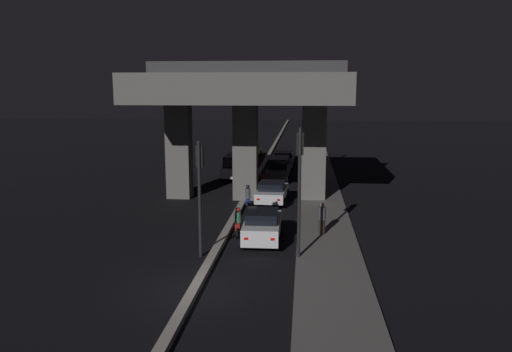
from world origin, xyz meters
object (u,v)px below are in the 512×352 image
(street_lamp, at_px, (303,124))
(car_silver_fourth, at_px, (284,159))
(motorcycle_red_filtering_near, at_px, (238,223))
(motorcycle_white_filtering_far, at_px, (263,181))
(pedestrian_on_sidewalk, at_px, (322,219))
(traffic_light_right_of_median, at_px, (300,171))
(motorcycle_blue_filtering_mid, at_px, (248,199))
(car_taxi_yellow_second_oncoming, at_px, (250,150))
(car_white_second, at_px, (272,192))
(car_white_lead, at_px, (262,226))
(car_grey_third, at_px, (279,168))
(car_white_lead_oncoming, at_px, (236,166))
(traffic_light_left_of_median, at_px, (200,178))

(street_lamp, distance_m, car_silver_fourth, 5.96)
(motorcycle_red_filtering_near, xyz_separation_m, motorcycle_white_filtering_far, (0.32, 11.70, -0.02))
(car_silver_fourth, relative_size, pedestrian_on_sidewalk, 2.99)
(traffic_light_right_of_median, height_order, motorcycle_blue_filtering_mid, traffic_light_right_of_median)
(motorcycle_white_filtering_far, bearing_deg, traffic_light_right_of_median, -172.75)
(traffic_light_right_of_median, height_order, car_taxi_yellow_second_oncoming, traffic_light_right_of_median)
(pedestrian_on_sidewalk, bearing_deg, car_white_second, 112.16)
(traffic_light_right_of_median, relative_size, street_lamp, 0.77)
(car_white_lead, distance_m, car_taxi_yellow_second_oncoming, 30.33)
(car_white_second, xyz_separation_m, car_grey_third, (0.00, 8.18, 0.24))
(street_lamp, xyz_separation_m, pedestrian_on_sidewalk, (1.12, -17.64, -3.48))
(car_white_second, relative_size, car_taxi_yellow_second_oncoming, 0.94)
(traffic_light_right_of_median, height_order, street_lamp, street_lamp)
(car_white_lead, height_order, motorcycle_red_filtering_near, car_white_lead)
(car_grey_third, height_order, pedestrian_on_sidewalk, car_grey_third)
(car_taxi_yellow_second_oncoming, bearing_deg, motorcycle_white_filtering_far, 12.01)
(car_white_second, bearing_deg, motorcycle_blue_filtering_mid, 144.99)
(car_white_lead, height_order, car_white_lead_oncoming, car_white_lead_oncoming)
(motorcycle_blue_filtering_mid, distance_m, pedestrian_on_sidewalk, 7.00)
(car_white_lead, distance_m, motorcycle_red_filtering_near, 1.73)
(car_grey_third, bearing_deg, car_white_lead, -177.68)
(car_white_second, relative_size, motorcycle_blue_filtering_mid, 2.16)
(motorcycle_red_filtering_near, distance_m, pedestrian_on_sidewalk, 4.21)
(traffic_light_left_of_median, height_order, motorcycle_white_filtering_far, traffic_light_left_of_median)
(car_grey_third, height_order, car_taxi_yellow_second_oncoming, car_grey_third)
(motorcycle_white_filtering_far, bearing_deg, traffic_light_left_of_median, 171.10)
(traffic_light_right_of_median, bearing_deg, motorcycle_blue_filtering_mid, 109.87)
(motorcycle_blue_filtering_mid, bearing_deg, pedestrian_on_sidewalk, -146.04)
(motorcycle_blue_filtering_mid, bearing_deg, car_white_second, -41.69)
(traffic_light_right_of_median, height_order, car_white_second, traffic_light_right_of_median)
(car_white_second, bearing_deg, car_silver_fourth, 1.90)
(motorcycle_white_filtering_far, bearing_deg, car_white_second, -171.30)
(car_white_lead, height_order, pedestrian_on_sidewalk, pedestrian_on_sidewalk)
(traffic_light_right_of_median, bearing_deg, car_white_lead_oncoming, 105.54)
(car_silver_fourth, bearing_deg, street_lamp, -157.62)
(motorcycle_blue_filtering_mid, bearing_deg, traffic_light_left_of_median, 168.93)
(traffic_light_left_of_median, bearing_deg, street_lamp, 78.55)
(traffic_light_right_of_median, xyz_separation_m, car_white_lead, (-1.76, 2.28, -3.04))
(car_silver_fourth, distance_m, pedestrian_on_sidewalk, 22.24)
(car_silver_fourth, relative_size, motorcycle_blue_filtering_mid, 2.41)
(car_grey_third, bearing_deg, car_white_second, -178.03)
(motorcycle_blue_filtering_mid, bearing_deg, car_white_lead_oncoming, 7.32)
(traffic_light_right_of_median, bearing_deg, traffic_light_left_of_median, 179.92)
(motorcycle_white_filtering_far, bearing_deg, motorcycle_blue_filtering_mid, 172.64)
(car_grey_third, bearing_deg, motorcycle_red_filtering_near, 177.42)
(car_silver_fourth, height_order, motorcycle_white_filtering_far, car_silver_fourth)
(street_lamp, distance_m, car_grey_third, 4.46)
(traffic_light_left_of_median, distance_m, car_grey_third, 19.20)
(motorcycle_blue_filtering_mid, relative_size, motorcycle_white_filtering_far, 1.07)
(car_white_lead, xyz_separation_m, car_white_lead_oncoming, (-3.58, 16.92, 0.24))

